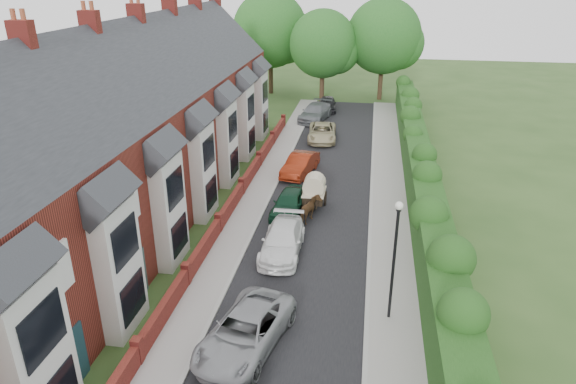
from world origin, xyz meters
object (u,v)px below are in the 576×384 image
object	(u,v)px
car_beige	(322,132)
car_black	(328,104)
horse	(310,210)
car_green	(290,202)
car_white	(282,241)
horse_cart	(314,189)
car_silver_b	(245,331)
car_grey	(315,112)
car_red	(300,165)
lamppost	(395,247)

from	to	relation	value
car_beige	car_black	world-z (taller)	car_black
car_black	horse	world-z (taller)	horse
car_green	car_beige	bearing A→B (deg)	93.96
car_white	horse_cart	bearing A→B (deg)	79.34
car_silver_b	car_beige	bearing A→B (deg)	102.28
car_grey	car_black	distance (m)	3.88
car_silver_b	car_grey	distance (m)	31.12
car_white	car_red	distance (m)	10.56
lamppost	car_black	size ratio (longest dim) A/B	1.31
car_white	car_beige	distance (m)	18.32
car_white	car_black	distance (m)	27.92
car_white	horse	world-z (taller)	horse
car_white	car_black	bearing A→B (deg)	89.89
horse_cart	horse	bearing A→B (deg)	-90.00
horse	car_red	bearing A→B (deg)	-61.59
horse_cart	car_white	bearing A→B (deg)	-99.81
car_white	car_red	world-z (taller)	car_red
car_red	horse_cart	size ratio (longest dim) A/B	1.47
car_silver_b	horse	size ratio (longest dim) A/B	3.02
car_silver_b	car_beige	size ratio (longest dim) A/B	1.07
car_beige	car_grey	world-z (taller)	car_grey
car_white	car_red	bearing A→B (deg)	92.55
car_grey	horse	bearing A→B (deg)	-73.27
car_beige	horse	world-z (taller)	horse
car_red	horse	size ratio (longest dim) A/B	2.54
car_white	car_grey	world-z (taller)	car_grey
car_beige	car_grey	distance (m)	5.93
lamppost	car_grey	distance (m)	29.36
car_red	car_beige	bearing A→B (deg)	96.62
horse	horse_cart	distance (m)	1.88
car_green	horse_cart	distance (m)	1.67
lamppost	car_black	bearing A→B (deg)	99.52
car_white	horse	bearing A→B (deg)	74.50
horse	car_grey	bearing A→B (deg)	-68.31
car_beige	horse_cart	world-z (taller)	horse_cart
lamppost	horse	size ratio (longest dim) A/B	3.07
car_beige	car_grey	size ratio (longest dim) A/B	0.91
car_black	horse	size ratio (longest dim) A/B	2.34
lamppost	car_grey	size ratio (longest dim) A/B	0.99
horse	horse_cart	size ratio (longest dim) A/B	0.58
car_green	car_red	world-z (taller)	car_red
car_green	car_black	bearing A→B (deg)	95.74
lamppost	car_beige	xyz separation A→B (m)	(-5.00, 22.78, -2.64)
car_white	car_beige	bearing A→B (deg)	88.93
car_green	horse	xyz separation A→B (m)	(1.28, -0.88, 0.02)
car_green	car_silver_b	bearing A→B (deg)	-83.26
car_white	car_green	xyz separation A→B (m)	(-0.36, 4.42, 0.01)
horse_cart	lamppost	bearing A→B (deg)	-67.10
car_grey	car_black	xyz separation A→B (m)	(0.80, 3.79, -0.09)
car_silver_b	car_red	world-z (taller)	car_silver_b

